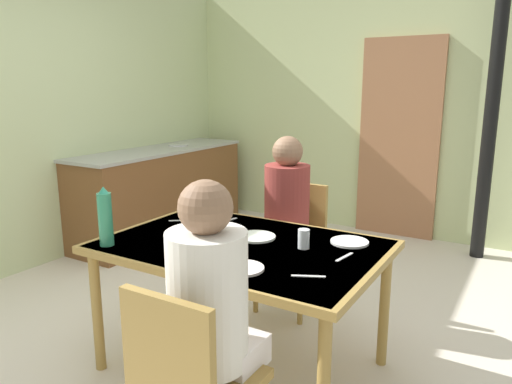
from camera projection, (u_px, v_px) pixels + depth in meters
The scene contains 22 objects.
ground_plane at pixel (205, 331), 3.09m from camera, with size 7.15×7.15×0.00m, color beige.
wall_back at pixel (358, 108), 5.11m from camera, with size 4.16×0.10×2.60m, color #BFCC91.
wall_left at pixel (72, 112), 4.37m from camera, with size 0.10×4.13×2.60m, color #BDCC96.
door_wooden at pixel (399, 139), 4.87m from camera, with size 0.80×0.05×2.00m, color #9E6845.
stove_pipe_column at pixel (491, 113), 4.15m from camera, with size 0.12×0.12×2.60m, color black.
kitchen_counter at pixel (161, 191), 5.04m from camera, with size 0.61×2.08×0.91m.
dining_table at pixel (242, 255), 2.56m from camera, with size 1.46×0.99×0.72m.
chair_near_diner at pixel (189, 382), 1.73m from camera, with size 0.40×0.40×0.87m.
chair_far_diner at pixel (294, 238), 3.36m from camera, with size 0.40×0.40×0.87m.
person_near_diner at pixel (210, 295), 1.78m from camera, with size 0.30×0.37×0.77m.
person_far_diner at pixel (286, 202), 3.18m from camera, with size 0.30×0.37×0.77m.
water_bottle_green_near at pixel (105, 218), 2.49m from camera, with size 0.07×0.07×0.31m.
dinner_plate_near_left at pixel (242, 268), 2.19m from camera, with size 0.20×0.20×0.01m, color white.
dinner_plate_near_right at pixel (350, 242), 2.55m from camera, with size 0.20×0.20×0.01m, color white.
dinner_plate_far_center at pixel (256, 237), 2.64m from camera, with size 0.21×0.21×0.01m, color white.
drinking_glass_by_near_diner at pixel (304, 239), 2.46m from camera, with size 0.06×0.06×0.10m, color silver.
drinking_glass_by_far_diner at pixel (214, 229), 2.62m from camera, with size 0.06×0.06×0.11m, color silver.
bread_plate_sliced at pixel (199, 253), 2.37m from camera, with size 0.19×0.19×0.02m, color #DBB77A.
cutlery_knife_near at pixel (181, 221), 2.97m from camera, with size 0.15×0.02×0.00m, color silver.
cutlery_fork_near at pixel (308, 276), 2.11m from camera, with size 0.15×0.02×0.00m, color silver.
cutlery_knife_far at pixel (228, 220), 2.97m from camera, with size 0.15×0.02×0.00m, color silver.
cutlery_fork_far at pixel (344, 257), 2.34m from camera, with size 0.15×0.02×0.00m, color silver.
Camera 1 is at (1.73, -2.25, 1.54)m, focal length 33.81 mm.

